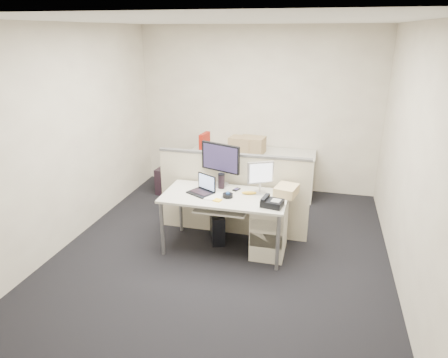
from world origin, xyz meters
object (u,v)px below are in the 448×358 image
(desk, at_px, (225,200))
(desk_phone, at_px, (272,203))
(monitor_main, at_px, (220,165))
(laptop, at_px, (200,185))

(desk, distance_m, desk_phone, 0.63)
(monitor_main, distance_m, desk_phone, 0.92)
(desk_phone, bearing_deg, monitor_main, 156.08)
(monitor_main, height_order, laptop, monitor_main)
(desk_phone, bearing_deg, laptop, -179.85)
(laptop, height_order, desk_phone, laptop)
(monitor_main, distance_m, laptop, 0.41)
(desk, distance_m, monitor_main, 0.49)
(monitor_main, bearing_deg, desk, -47.14)
(monitor_main, height_order, desk_phone, monitor_main)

